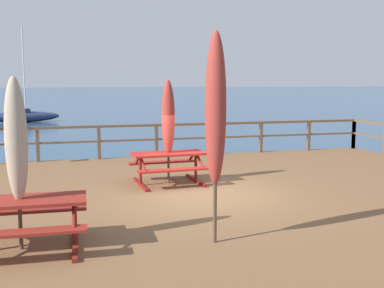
{
  "coord_description": "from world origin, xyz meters",
  "views": [
    {
      "loc": [
        -2.85,
        -9.62,
        3.28
      ],
      "look_at": [
        0.0,
        0.81,
        1.83
      ],
      "focal_mm": 43.24,
      "sensor_mm": 36.0,
      "label": 1
    }
  ],
  "objects_px": {
    "picnic_table_mid_centre": "(21,213)",
    "patio_umbrella_tall_back_left": "(16,141)",
    "picnic_table_back_left": "(169,161)",
    "patio_umbrella_tall_front": "(216,110)",
    "sailboat_distant": "(22,116)",
    "patio_umbrella_tall_mid_left": "(168,118)"
  },
  "relations": [
    {
      "from": "picnic_table_mid_centre",
      "to": "patio_umbrella_tall_back_left",
      "type": "distance_m",
      "value": 1.06
    },
    {
      "from": "patio_umbrella_tall_mid_left",
      "to": "sailboat_distant",
      "type": "bearing_deg",
      "value": 101.32
    },
    {
      "from": "picnic_table_back_left",
      "to": "patio_umbrella_tall_back_left",
      "type": "xyz_separation_m",
      "value": [
        -3.06,
        -3.78,
        1.06
      ]
    },
    {
      "from": "picnic_table_mid_centre",
      "to": "picnic_table_back_left",
      "type": "height_order",
      "value": "same"
    },
    {
      "from": "picnic_table_back_left",
      "to": "patio_umbrella_tall_front",
      "type": "bearing_deg",
      "value": -92.79
    },
    {
      "from": "picnic_table_mid_centre",
      "to": "patio_umbrella_tall_mid_left",
      "type": "bearing_deg",
      "value": 51.81
    },
    {
      "from": "picnic_table_back_left",
      "to": "patio_umbrella_tall_front",
      "type": "distance_m",
      "value": 4.51
    },
    {
      "from": "picnic_table_mid_centre",
      "to": "picnic_table_back_left",
      "type": "distance_m",
      "value": 4.89
    },
    {
      "from": "sailboat_distant",
      "to": "patio_umbrella_tall_mid_left",
      "type": "bearing_deg",
      "value": -78.68
    },
    {
      "from": "picnic_table_mid_centre",
      "to": "patio_umbrella_tall_back_left",
      "type": "xyz_separation_m",
      "value": [
        -0.02,
        0.05,
        1.06
      ]
    },
    {
      "from": "patio_umbrella_tall_front",
      "to": "picnic_table_mid_centre",
      "type": "bearing_deg",
      "value": 171.57
    },
    {
      "from": "patio_umbrella_tall_front",
      "to": "sailboat_distant",
      "type": "xyz_separation_m",
      "value": [
        -5.68,
        33.77,
        -2.35
      ]
    },
    {
      "from": "picnic_table_mid_centre",
      "to": "patio_umbrella_tall_back_left",
      "type": "relative_size",
      "value": 0.76
    },
    {
      "from": "patio_umbrella_tall_front",
      "to": "sailboat_distant",
      "type": "relative_size",
      "value": 0.41
    },
    {
      "from": "patio_umbrella_tall_back_left",
      "to": "patio_umbrella_tall_mid_left",
      "type": "xyz_separation_m",
      "value": [
        3.07,
        3.83,
        -0.02
      ]
    },
    {
      "from": "picnic_table_back_left",
      "to": "patio_umbrella_tall_front",
      "type": "height_order",
      "value": "patio_umbrella_tall_front"
    },
    {
      "from": "picnic_table_mid_centre",
      "to": "picnic_table_back_left",
      "type": "xyz_separation_m",
      "value": [
        3.04,
        3.83,
        -0.0
      ]
    },
    {
      "from": "picnic_table_mid_centre",
      "to": "patio_umbrella_tall_back_left",
      "type": "bearing_deg",
      "value": 105.92
    },
    {
      "from": "patio_umbrella_tall_mid_left",
      "to": "sailboat_distant",
      "type": "height_order",
      "value": "sailboat_distant"
    },
    {
      "from": "patio_umbrella_tall_back_left",
      "to": "sailboat_distant",
      "type": "relative_size",
      "value": 0.33
    },
    {
      "from": "picnic_table_back_left",
      "to": "patio_umbrella_tall_mid_left",
      "type": "bearing_deg",
      "value": 80.06
    },
    {
      "from": "patio_umbrella_tall_front",
      "to": "patio_umbrella_tall_mid_left",
      "type": "bearing_deg",
      "value": 87.13
    }
  ]
}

